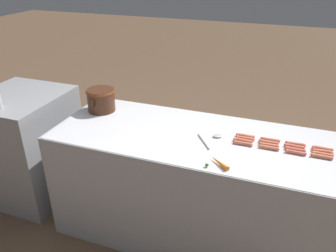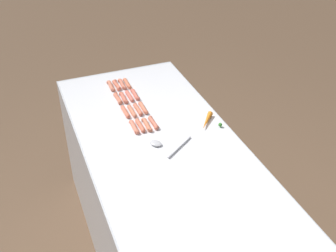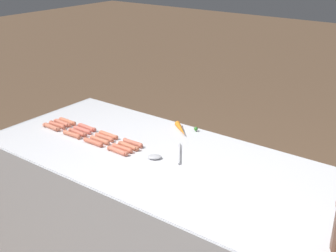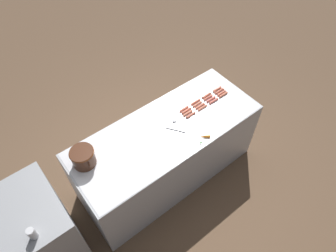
{
  "view_description": "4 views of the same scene",
  "coord_description": "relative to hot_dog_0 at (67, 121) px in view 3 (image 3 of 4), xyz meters",
  "views": [
    {
      "loc": [
        -2.1,
        -0.54,
        2.09
      ],
      "look_at": [
        -0.13,
        0.18,
        1.02
      ],
      "focal_mm": 35.99,
      "sensor_mm": 36.0,
      "label": 1
    },
    {
      "loc": [
        0.64,
        1.56,
        2.29
      ],
      "look_at": [
        -0.06,
        -0.19,
        0.98
      ],
      "focal_mm": 44.45,
      "sensor_mm": 36.0,
      "label": 2
    },
    {
      "loc": [
        1.54,
        1.07,
        1.9
      ],
      "look_at": [
        -0.13,
        -0.18,
        1.02
      ],
      "focal_mm": 46.74,
      "sensor_mm": 36.0,
      "label": 3
    },
    {
      "loc": [
        -1.58,
        1.22,
        3.42
      ],
      "look_at": [
        0.02,
        -0.04,
        0.91
      ],
      "focal_mm": 32.08,
      "sensor_mm": 36.0,
      "label": 4
    }
  ],
  "objects": [
    {
      "name": "hot_dog_2",
      "position": [
        -0.0,
        0.33,
        0.0
      ],
      "size": [
        0.03,
        0.14,
        0.03
      ],
      "color": "#D67051",
      "rests_on": "griddle_counter"
    },
    {
      "name": "hot_dog_15",
      "position": [
        0.11,
        0.51,
        0.0
      ],
      "size": [
        0.03,
        0.14,
        0.03
      ],
      "color": "#D66F55",
      "rests_on": "griddle_counter"
    },
    {
      "name": "hot_dog_11",
      "position": [
        0.08,
        0.51,
        0.0
      ],
      "size": [
        0.03,
        0.14,
        0.03
      ],
      "color": "#D76A4F",
      "rests_on": "griddle_counter"
    },
    {
      "name": "hot_dog_6",
      "position": [
        0.03,
        0.34,
        0.0
      ],
      "size": [
        0.03,
        0.14,
        0.03
      ],
      "color": "#CC6B50",
      "rests_on": "griddle_counter"
    },
    {
      "name": "hot_dog_3",
      "position": [
        -0.0,
        0.51,
        0.0
      ],
      "size": [
        0.03,
        0.14,
        0.03
      ],
      "color": "#CA6851",
      "rests_on": "griddle_counter"
    },
    {
      "name": "hot_dog_14",
      "position": [
        0.11,
        0.33,
        0.0
      ],
      "size": [
        0.03,
        0.14,
        0.03
      ],
      "color": "#D0664C",
      "rests_on": "griddle_counter"
    },
    {
      "name": "carrot",
      "position": [
        -0.3,
        0.61,
        0.0
      ],
      "size": [
        0.13,
        0.15,
        0.03
      ],
      "color": "orange",
      "rests_on": "griddle_counter"
    },
    {
      "name": "hot_dog_4",
      "position": [
        0.03,
        -0.0,
        0.0
      ],
      "size": [
        0.03,
        0.14,
        0.03
      ],
      "color": "#CE6D55",
      "rests_on": "griddle_counter"
    },
    {
      "name": "hot_dog_1",
      "position": [
        -0.0,
        0.16,
        0.0
      ],
      "size": [
        0.03,
        0.14,
        0.03
      ],
      "color": "#D46352",
      "rests_on": "griddle_counter"
    },
    {
      "name": "hot_dog_5",
      "position": [
        0.04,
        0.17,
        0.0
      ],
      "size": [
        0.03,
        0.14,
        0.03
      ],
      "color": "#D26555",
      "rests_on": "griddle_counter"
    },
    {
      "name": "hot_dog_13",
      "position": [
        0.11,
        0.17,
        0.0
      ],
      "size": [
        0.03,
        0.14,
        0.03
      ],
      "color": "#CA6A4F",
      "rests_on": "griddle_counter"
    },
    {
      "name": "griddle_counter",
      "position": [
        0.02,
        0.84,
        -0.47
      ],
      "size": [
        0.85,
        2.15,
        0.91
      ],
      "color": "#ADAFB5",
      "rests_on": "ground_plane"
    },
    {
      "name": "hot_dog_9",
      "position": [
        0.08,
        0.17,
        0.0
      ],
      "size": [
        0.03,
        0.14,
        0.03
      ],
      "color": "#CA644F",
      "rests_on": "griddle_counter"
    },
    {
      "name": "hot_dog_8",
      "position": [
        0.07,
        -0.01,
        0.0
      ],
      "size": [
        0.03,
        0.14,
        0.03
      ],
      "color": "#CD664D",
      "rests_on": "griddle_counter"
    },
    {
      "name": "hot_dog_0",
      "position": [
        0.0,
        0.0,
        0.0
      ],
      "size": [
        0.03,
        0.14,
        0.03
      ],
      "color": "#D26C4D",
      "rests_on": "griddle_counter"
    },
    {
      "name": "hot_dog_12",
      "position": [
        0.11,
        -0.01,
        0.0
      ],
      "size": [
        0.03,
        0.14,
        0.03
      ],
      "color": "#CB7055",
      "rests_on": "griddle_counter"
    },
    {
      "name": "serving_spoon",
      "position": [
        0.01,
        0.72,
        -0.0
      ],
      "size": [
        0.24,
        0.19,
        0.02
      ],
      "color": "#B7B7BC",
      "rests_on": "griddle_counter"
    },
    {
      "name": "hot_dog_7",
      "position": [
        0.04,
        0.51,
        0.0
      ],
      "size": [
        0.03,
        0.14,
        0.03
      ],
      "color": "#CC7050",
      "rests_on": "griddle_counter"
    },
    {
      "name": "hot_dog_10",
      "position": [
        0.07,
        0.34,
        0.0
      ],
      "size": [
        0.03,
        0.14,
        0.03
      ],
      "color": "#CF7153",
      "rests_on": "griddle_counter"
    }
  ]
}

